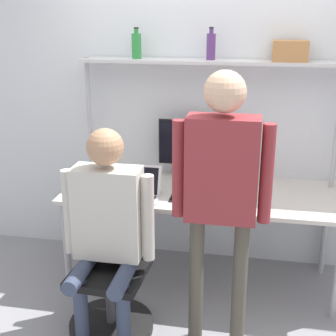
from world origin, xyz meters
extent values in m
plane|color=gray|center=(0.00, 0.00, 0.00)|extent=(12.00, 12.00, 0.00)
cube|color=silver|center=(0.00, 0.84, 1.35)|extent=(8.00, 0.06, 2.70)
cube|color=beige|center=(0.00, 0.42, 0.73)|extent=(2.06, 0.79, 0.03)
cylinder|color=#A5A5AA|center=(-0.97, 0.08, 0.36)|extent=(0.05, 0.05, 0.72)
cylinder|color=#A5A5AA|center=(-0.97, 0.75, 0.36)|extent=(0.05, 0.05, 0.72)
cylinder|color=#A5A5AA|center=(0.97, 0.75, 0.36)|extent=(0.05, 0.05, 0.72)
cube|color=silver|center=(0.00, 0.68, 1.67)|extent=(1.96, 0.25, 0.02)
cylinder|color=#B2B2B7|center=(-0.96, 0.68, 0.84)|extent=(0.04, 0.04, 1.69)
cylinder|color=#B2B2B7|center=(0.96, 0.68, 0.84)|extent=(0.04, 0.04, 1.69)
cylinder|color=black|center=(-0.09, 0.68, 0.75)|extent=(0.17, 0.17, 0.01)
cylinder|color=black|center=(-0.09, 0.68, 0.82)|extent=(0.06, 0.06, 0.11)
cube|color=black|center=(-0.09, 0.69, 1.04)|extent=(0.60, 0.01, 0.36)
cube|color=black|center=(-0.09, 0.68, 1.04)|extent=(0.58, 0.02, 0.34)
cube|color=silver|center=(-0.46, 0.19, 0.75)|extent=(0.35, 0.22, 0.01)
cube|color=black|center=(-0.46, 0.17, 0.76)|extent=(0.29, 0.12, 0.00)
cube|color=silver|center=(-0.46, 0.26, 0.86)|extent=(0.35, 0.09, 0.21)
cube|color=black|center=(-0.46, 0.26, 0.86)|extent=(0.30, 0.07, 0.18)
cube|color=black|center=(-0.18, 0.23, 0.75)|extent=(0.07, 0.15, 0.01)
cube|color=black|center=(-0.18, 0.23, 0.76)|extent=(0.06, 0.13, 0.00)
cylinder|color=black|center=(-0.51, -0.33, 0.03)|extent=(0.56, 0.56, 0.06)
cylinder|color=#4C4C51|center=(-0.51, -0.33, 0.23)|extent=(0.06, 0.06, 0.34)
cube|color=black|center=(-0.51, -0.33, 0.43)|extent=(0.49, 0.49, 0.05)
cube|color=black|center=(-0.50, -0.12, 0.68)|extent=(0.42, 0.06, 0.45)
cylinder|color=#38425B|center=(-0.65, -0.50, 0.23)|extent=(0.09, 0.09, 0.45)
cylinder|color=#38425B|center=(-0.37, -0.50, 0.23)|extent=(0.09, 0.09, 0.45)
cylinder|color=#38425B|center=(-0.65, -0.47, 0.50)|extent=(0.10, 0.38, 0.10)
cylinder|color=#38425B|center=(-0.37, -0.47, 0.50)|extent=(0.10, 0.38, 0.10)
cube|color=beige|center=(-0.51, -0.30, 0.84)|extent=(0.42, 0.20, 0.59)
cylinder|color=beige|center=(-0.77, -0.30, 0.82)|extent=(0.08, 0.08, 0.56)
cylinder|color=beige|center=(-0.25, -0.30, 0.82)|extent=(0.08, 0.08, 0.56)
sphere|color=tan|center=(-0.51, -0.30, 1.26)|extent=(0.22, 0.22, 0.22)
cylinder|color=#4C473D|center=(0.05, -0.31, 0.43)|extent=(0.09, 0.09, 0.87)
cylinder|color=#4C473D|center=(0.32, -0.31, 0.43)|extent=(0.09, 0.09, 0.87)
cube|color=maroon|center=(0.19, -0.31, 1.17)|extent=(0.41, 0.20, 0.61)
cylinder|color=maroon|center=(-0.06, -0.31, 1.16)|extent=(0.08, 0.08, 0.58)
cylinder|color=maroon|center=(0.44, -0.31, 1.16)|extent=(0.08, 0.08, 0.58)
sphere|color=#D8AD8C|center=(0.19, -0.31, 1.62)|extent=(0.23, 0.23, 0.23)
cylinder|color=#2D8C3F|center=(-0.56, 0.68, 1.78)|extent=(0.07, 0.07, 0.18)
cylinder|color=#2D8C3F|center=(-0.56, 0.68, 1.89)|extent=(0.03, 0.03, 0.03)
cylinder|color=black|center=(-0.56, 0.68, 1.91)|extent=(0.04, 0.04, 0.01)
cylinder|color=#593372|center=(0.01, 0.68, 1.78)|extent=(0.07, 0.07, 0.19)
cylinder|color=#593372|center=(0.01, 0.68, 1.89)|extent=(0.03, 0.03, 0.04)
cylinder|color=black|center=(0.01, 0.68, 1.92)|extent=(0.03, 0.03, 0.01)
cube|color=#B27A47|center=(0.57, 0.68, 1.76)|extent=(0.25, 0.20, 0.15)
camera|label=1|loc=(0.35, -2.85, 2.02)|focal=50.00mm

